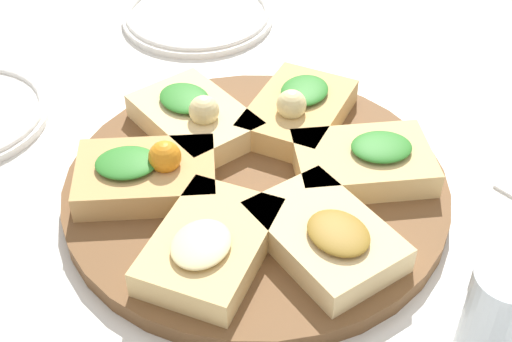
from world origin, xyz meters
The scene contains 10 objects.
ground_plane centered at (0.00, 0.00, 0.00)m, with size 3.00×3.00×0.00m, color silver.
serving_board centered at (0.00, 0.00, 0.01)m, with size 0.43×0.43×0.02m, color brown.
focaccia_slice_0 centered at (0.10, 0.07, 0.04)m, with size 0.18×0.17×0.06m.
focaccia_slice_1 centered at (-0.02, 0.12, 0.04)m, with size 0.13×0.17×0.06m.
focaccia_slice_2 centered at (-0.11, 0.05, 0.04)m, with size 0.18×0.15×0.06m.
focaccia_slice_3 centered at (-0.09, -0.08, 0.04)m, with size 0.18×0.18×0.04m.
focaccia_slice_4 centered at (0.02, -0.12, 0.04)m, with size 0.12×0.16×0.04m.
focaccia_slice_5 centered at (0.11, -0.04, 0.04)m, with size 0.18×0.15×0.04m.
plate_right centered at (0.11, 0.40, 0.01)m, with size 0.23×0.23×0.02m.
water_glass centered at (0.09, -0.28, 0.05)m, with size 0.06×0.06×0.10m, color silver.
Camera 1 is at (-0.27, -0.53, 0.55)m, focal length 50.00 mm.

